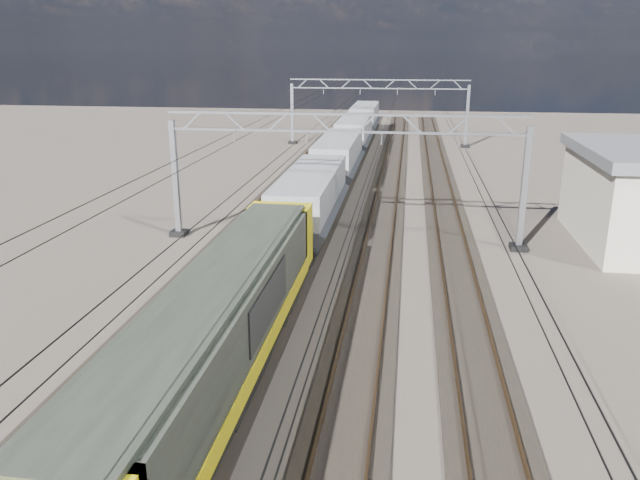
# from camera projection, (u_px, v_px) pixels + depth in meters

# --- Properties ---
(ground) EXTENTS (160.00, 160.00, 0.00)m
(ground) POSITION_uv_depth(u_px,v_px,m) (334.00, 266.00, 31.00)
(ground) COLOR #29241E
(ground) RESTS_ON ground
(track_outer_west) EXTENTS (2.60, 140.00, 0.30)m
(track_outer_west) POSITION_uv_depth(u_px,v_px,m) (217.00, 259.00, 31.79)
(track_outer_west) COLOR black
(track_outer_west) RESTS_ON ground
(track_loco) EXTENTS (2.60, 140.00, 0.30)m
(track_loco) POSITION_uv_depth(u_px,v_px,m) (294.00, 263.00, 31.25)
(track_loco) COLOR black
(track_loco) RESTS_ON ground
(track_inner_east) EXTENTS (2.60, 140.00, 0.30)m
(track_inner_east) POSITION_uv_depth(u_px,v_px,m) (374.00, 267.00, 30.71)
(track_inner_east) COLOR black
(track_inner_east) RESTS_ON ground
(track_outer_east) EXTENTS (2.60, 140.00, 0.30)m
(track_outer_east) POSITION_uv_depth(u_px,v_px,m) (457.00, 271.00, 30.17)
(track_outer_east) COLOR black
(track_outer_east) RESTS_ON ground
(catenary_gantry_mid) EXTENTS (19.90, 0.90, 7.11)m
(catenary_gantry_mid) POSITION_uv_depth(u_px,v_px,m) (343.00, 173.00, 33.62)
(catenary_gantry_mid) COLOR #9296A0
(catenary_gantry_mid) RESTS_ON ground
(catenary_gantry_far) EXTENTS (19.90, 0.90, 7.11)m
(catenary_gantry_far) POSITION_uv_depth(u_px,v_px,m) (378.00, 110.00, 67.66)
(catenary_gantry_far) COLOR #9296A0
(catenary_gantry_far) RESTS_ON ground
(overhead_wires) EXTENTS (12.03, 140.00, 0.53)m
(overhead_wires) POSITION_uv_depth(u_px,v_px,m) (351.00, 130.00, 36.86)
(overhead_wires) COLOR black
(overhead_wires) RESTS_ON ground
(locomotive) EXTENTS (2.76, 21.10, 3.62)m
(locomotive) POSITION_uv_depth(u_px,v_px,m) (219.00, 330.00, 18.71)
(locomotive) COLOR black
(locomotive) RESTS_ON ground
(hopper_wagon_lead) EXTENTS (3.38, 13.00, 3.25)m
(hopper_wagon_lead) POSITION_uv_depth(u_px,v_px,m) (310.00, 198.00, 35.47)
(hopper_wagon_lead) COLOR black
(hopper_wagon_lead) RESTS_ON ground
(hopper_wagon_mid) EXTENTS (3.38, 13.00, 3.25)m
(hopper_wagon_mid) POSITION_uv_depth(u_px,v_px,m) (338.00, 156.00, 48.89)
(hopper_wagon_mid) COLOR black
(hopper_wagon_mid) RESTS_ON ground
(hopper_wagon_third) EXTENTS (3.38, 13.00, 3.25)m
(hopper_wagon_third) POSITION_uv_depth(u_px,v_px,m) (354.00, 133.00, 62.32)
(hopper_wagon_third) COLOR black
(hopper_wagon_third) RESTS_ON ground
(hopper_wagon_fourth) EXTENTS (3.38, 13.00, 3.25)m
(hopper_wagon_fourth) POSITION_uv_depth(u_px,v_px,m) (365.00, 117.00, 75.74)
(hopper_wagon_fourth) COLOR black
(hopper_wagon_fourth) RESTS_ON ground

